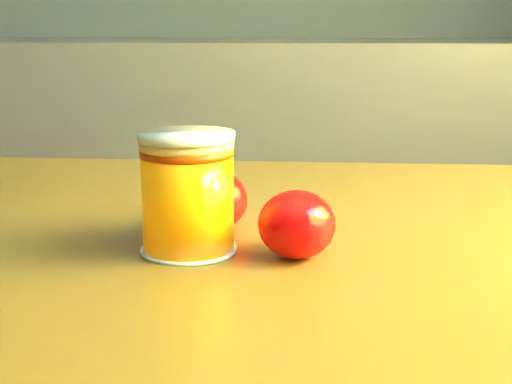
{
  "coord_description": "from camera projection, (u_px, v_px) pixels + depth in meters",
  "views": [
    {
      "loc": [
        0.91,
        -0.38,
        0.94
      ],
      "look_at": [
        0.87,
        0.17,
        0.81
      ],
      "focal_mm": 50.0,
      "sensor_mm": 36.0,
      "label": 1
    }
  ],
  "objects": [
    {
      "name": "orange_back",
      "position": [
        212.0,
        200.0,
        0.62
      ],
      "size": [
        0.08,
        0.08,
        0.05
      ],
      "primitive_type": "ellipsoid",
      "rotation": [
        0.0,
        0.0,
        -0.39
      ],
      "color": "#FF0B05",
      "rests_on": "table"
    },
    {
      "name": "juice_glass",
      "position": [
        188.0,
        193.0,
        0.56
      ],
      "size": [
        0.08,
        0.08,
        0.09
      ],
      "rotation": [
        0.0,
        0.0,
        0.19
      ],
      "color": "orange",
      "rests_on": "table"
    },
    {
      "name": "orange_front",
      "position": [
        297.0,
        224.0,
        0.55
      ],
      "size": [
        0.06,
        0.06,
        0.05
      ],
      "primitive_type": "ellipsoid",
      "rotation": [
        0.0,
        0.0,
        0.02
      ],
      "color": "#FF0B05",
      "rests_on": "table"
    },
    {
      "name": "table",
      "position": [
        275.0,
        350.0,
        0.61
      ],
      "size": [
        1.02,
        0.71,
        0.76
      ],
      "rotation": [
        0.0,
        0.0,
        -0.0
      ],
      "color": "brown",
      "rests_on": "ground"
    }
  ]
}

